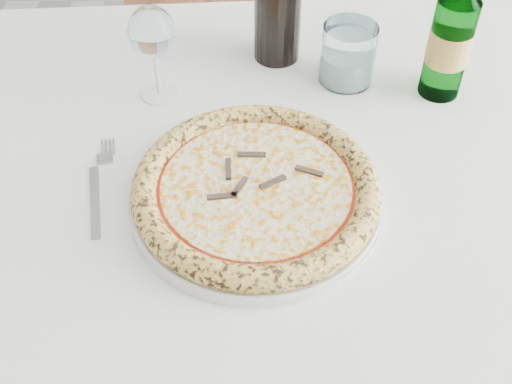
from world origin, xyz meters
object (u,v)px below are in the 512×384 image
(dining_table, at_px, (256,193))
(pizza, at_px, (256,189))
(wine_glass, at_px, (152,35))
(tumbler, at_px, (348,58))
(beer_bottle, at_px, (451,37))
(chair_far, at_px, (209,18))
(plate, at_px, (256,198))

(dining_table, xyz_separation_m, pizza, (-0.00, -0.10, 0.11))
(dining_table, height_order, wine_glass, wine_glass)
(tumbler, bearing_deg, wine_glass, -171.99)
(beer_bottle, bearing_deg, pizza, -140.21)
(chair_far, xyz_separation_m, tumbler, (0.27, -0.56, 0.27))
(plate, distance_m, pizza, 0.02)
(chair_far, distance_m, pizza, 0.89)
(wine_glass, bearing_deg, plate, -56.64)
(plate, height_order, tumbler, tumbler)
(pizza, distance_m, wine_glass, 0.30)
(dining_table, distance_m, chair_far, 0.76)
(plate, bearing_deg, chair_far, 98.11)
(plate, distance_m, wine_glass, 0.30)
(dining_table, height_order, beer_bottle, beer_bottle)
(chair_far, xyz_separation_m, beer_bottle, (0.42, -0.59, 0.33))
(dining_table, relative_size, tumbler, 15.43)
(plate, bearing_deg, dining_table, 90.00)
(plate, xyz_separation_m, tumbler, (0.15, 0.28, 0.03))
(dining_table, xyz_separation_m, plate, (0.00, -0.10, 0.09))
(chair_far, bearing_deg, pizza, -81.89)
(dining_table, distance_m, pizza, 0.15)
(pizza, relative_size, tumbler, 3.38)
(pizza, bearing_deg, tumbler, 62.07)
(wine_glass, relative_size, tumbler, 1.60)
(chair_far, relative_size, pizza, 2.77)
(plate, bearing_deg, wine_glass, 123.36)
(dining_table, xyz_separation_m, wine_glass, (-0.16, 0.14, 0.20))
(tumbler, bearing_deg, beer_bottle, -12.57)
(wine_glass, distance_m, tumbler, 0.32)
(plate, xyz_separation_m, beer_bottle, (0.30, 0.25, 0.09))
(dining_table, relative_size, pizza, 4.57)
(plate, xyz_separation_m, wine_glass, (-0.16, 0.24, 0.10))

